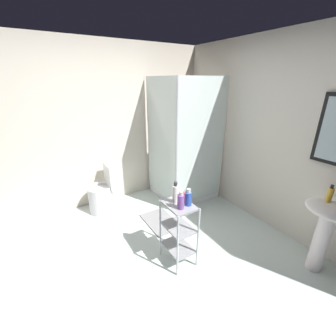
{
  "coord_description": "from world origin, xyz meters",
  "views": [
    {
      "loc": [
        1.65,
        -0.83,
        1.94
      ],
      "look_at": [
        -0.38,
        0.4,
        1.0
      ],
      "focal_mm": 23.62,
      "sensor_mm": 36.0,
      "label": 1
    }
  ],
  "objects_px": {
    "hand_soap_bottle": "(330,194)",
    "rinse_cup": "(183,197)",
    "bath_mat": "(160,221)",
    "storage_cart": "(179,228)",
    "shampoo_bottle_blue": "(188,198)",
    "toilet": "(104,192)",
    "shower_stall": "(182,173)",
    "conditioner_bottle_purple": "(181,201)",
    "lotion_bottle_white": "(175,194)",
    "pedestal_sink": "(326,224)"
  },
  "relations": [
    {
      "from": "rinse_cup",
      "to": "conditioner_bottle_purple",
      "type": "bearing_deg",
      "value": -43.5
    },
    {
      "from": "toilet",
      "to": "storage_cart",
      "type": "height_order",
      "value": "toilet"
    },
    {
      "from": "toilet",
      "to": "storage_cart",
      "type": "relative_size",
      "value": 1.03
    },
    {
      "from": "toilet",
      "to": "conditioner_bottle_purple",
      "type": "height_order",
      "value": "conditioner_bottle_purple"
    },
    {
      "from": "shampoo_bottle_blue",
      "to": "storage_cart",
      "type": "bearing_deg",
      "value": -129.94
    },
    {
      "from": "pedestal_sink",
      "to": "conditioner_bottle_purple",
      "type": "distance_m",
      "value": 1.5
    },
    {
      "from": "shower_stall",
      "to": "storage_cart",
      "type": "distance_m",
      "value": 1.49
    },
    {
      "from": "toilet",
      "to": "conditioner_bottle_purple",
      "type": "bearing_deg",
      "value": 13.57
    },
    {
      "from": "storage_cart",
      "to": "rinse_cup",
      "type": "height_order",
      "value": "rinse_cup"
    },
    {
      "from": "shower_stall",
      "to": "shampoo_bottle_blue",
      "type": "relative_size",
      "value": 10.76
    },
    {
      "from": "lotion_bottle_white",
      "to": "pedestal_sink",
      "type": "bearing_deg",
      "value": 52.73
    },
    {
      "from": "storage_cart",
      "to": "shampoo_bottle_blue",
      "type": "height_order",
      "value": "shampoo_bottle_blue"
    },
    {
      "from": "pedestal_sink",
      "to": "shampoo_bottle_blue",
      "type": "bearing_deg",
      "value": -125.71
    },
    {
      "from": "shower_stall",
      "to": "rinse_cup",
      "type": "xyz_separation_m",
      "value": [
        1.17,
        -0.81,
        0.33
      ]
    },
    {
      "from": "pedestal_sink",
      "to": "storage_cart",
      "type": "distance_m",
      "value": 1.51
    },
    {
      "from": "storage_cart",
      "to": "bath_mat",
      "type": "xyz_separation_m",
      "value": [
        -0.75,
        0.19,
        -0.43
      ]
    },
    {
      "from": "pedestal_sink",
      "to": "rinse_cup",
      "type": "distance_m",
      "value": 1.48
    },
    {
      "from": "lotion_bottle_white",
      "to": "rinse_cup",
      "type": "distance_m",
      "value": 0.1
    },
    {
      "from": "pedestal_sink",
      "to": "shampoo_bottle_blue",
      "type": "xyz_separation_m",
      "value": [
        -0.82,
        -1.14,
        0.24
      ]
    },
    {
      "from": "shower_stall",
      "to": "hand_soap_bottle",
      "type": "xyz_separation_m",
      "value": [
        2.03,
        0.36,
        0.43
      ]
    },
    {
      "from": "shower_stall",
      "to": "storage_cart",
      "type": "bearing_deg",
      "value": -36.14
    },
    {
      "from": "shampoo_bottle_blue",
      "to": "rinse_cup",
      "type": "distance_m",
      "value": 0.1
    },
    {
      "from": "pedestal_sink",
      "to": "lotion_bottle_white",
      "type": "relative_size",
      "value": 3.4
    },
    {
      "from": "pedestal_sink",
      "to": "bath_mat",
      "type": "relative_size",
      "value": 1.35
    },
    {
      "from": "storage_cart",
      "to": "bath_mat",
      "type": "height_order",
      "value": "storage_cart"
    },
    {
      "from": "hand_soap_bottle",
      "to": "bath_mat",
      "type": "distance_m",
      "value": 2.09
    },
    {
      "from": "shower_stall",
      "to": "hand_soap_bottle",
      "type": "height_order",
      "value": "shower_stall"
    },
    {
      "from": "storage_cart",
      "to": "hand_soap_bottle",
      "type": "bearing_deg",
      "value": 56.27
    },
    {
      "from": "shower_stall",
      "to": "shampoo_bottle_blue",
      "type": "height_order",
      "value": "shower_stall"
    },
    {
      "from": "pedestal_sink",
      "to": "toilet",
      "type": "height_order",
      "value": "pedestal_sink"
    },
    {
      "from": "lotion_bottle_white",
      "to": "conditioner_bottle_purple",
      "type": "xyz_separation_m",
      "value": [
        0.13,
        -0.02,
        -0.02
      ]
    },
    {
      "from": "rinse_cup",
      "to": "bath_mat",
      "type": "bearing_deg",
      "value": 170.76
    },
    {
      "from": "shampoo_bottle_blue",
      "to": "bath_mat",
      "type": "height_order",
      "value": "shampoo_bottle_blue"
    },
    {
      "from": "shower_stall",
      "to": "lotion_bottle_white",
      "type": "xyz_separation_m",
      "value": [
        1.15,
        -0.89,
        0.38
      ]
    },
    {
      "from": "rinse_cup",
      "to": "bath_mat",
      "type": "distance_m",
      "value": 1.07
    },
    {
      "from": "shampoo_bottle_blue",
      "to": "bath_mat",
      "type": "bearing_deg",
      "value": 172.02
    },
    {
      "from": "shower_stall",
      "to": "shampoo_bottle_blue",
      "type": "distance_m",
      "value": 1.54
    },
    {
      "from": "storage_cart",
      "to": "bath_mat",
      "type": "relative_size",
      "value": 1.23
    },
    {
      "from": "toilet",
      "to": "shampoo_bottle_blue",
      "type": "bearing_deg",
      "value": 17.25
    },
    {
      "from": "lotion_bottle_white",
      "to": "shampoo_bottle_blue",
      "type": "distance_m",
      "value": 0.14
    },
    {
      "from": "hand_soap_bottle",
      "to": "rinse_cup",
      "type": "distance_m",
      "value": 1.45
    },
    {
      "from": "rinse_cup",
      "to": "shower_stall",
      "type": "bearing_deg",
      "value": 145.35
    },
    {
      "from": "toilet",
      "to": "bath_mat",
      "type": "relative_size",
      "value": 1.27
    },
    {
      "from": "hand_soap_bottle",
      "to": "conditioner_bottle_purple",
      "type": "bearing_deg",
      "value": -120.64
    },
    {
      "from": "bath_mat",
      "to": "storage_cart",
      "type": "bearing_deg",
      "value": -13.9
    },
    {
      "from": "bath_mat",
      "to": "lotion_bottle_white",
      "type": "bearing_deg",
      "value": -15.93
    },
    {
      "from": "toilet",
      "to": "lotion_bottle_white",
      "type": "xyz_separation_m",
      "value": [
        1.43,
        0.39,
        0.53
      ]
    },
    {
      "from": "shower_stall",
      "to": "conditioner_bottle_purple",
      "type": "xyz_separation_m",
      "value": [
        1.28,
        -0.91,
        0.36
      ]
    },
    {
      "from": "shower_stall",
      "to": "conditioner_bottle_purple",
      "type": "bearing_deg",
      "value": -35.46
    },
    {
      "from": "hand_soap_bottle",
      "to": "bath_mat",
      "type": "height_order",
      "value": "hand_soap_bottle"
    }
  ]
}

